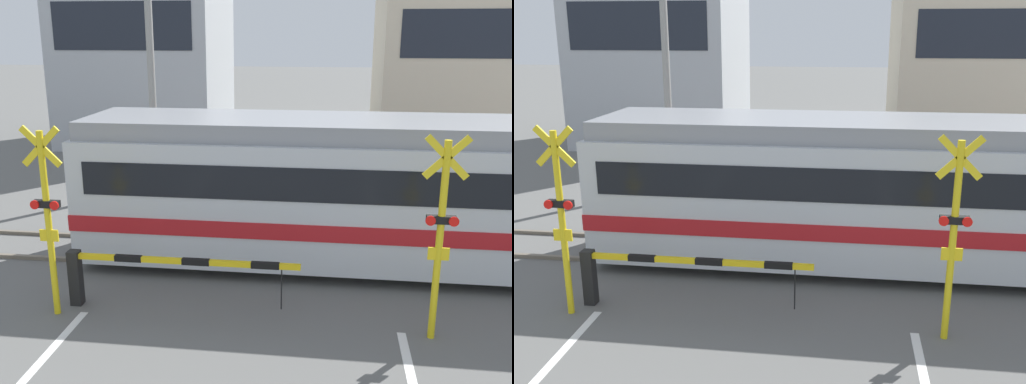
% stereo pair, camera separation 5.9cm
% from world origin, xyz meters
% --- Properties ---
extents(rail_track_near, '(50.00, 0.10, 0.08)m').
position_xyz_m(rail_track_near, '(0.00, 8.29, 0.04)').
color(rail_track_near, '#6B6051').
rests_on(rail_track_near, ground_plane).
extents(rail_track_far, '(50.00, 0.10, 0.08)m').
position_xyz_m(rail_track_far, '(0.00, 9.73, 0.04)').
color(rail_track_far, '#6B6051').
rests_on(rail_track_far, ground_plane).
extents(crossing_barrier_near, '(4.08, 0.20, 1.02)m').
position_xyz_m(crossing_barrier_near, '(-1.83, 6.43, 0.73)').
color(crossing_barrier_near, black).
rests_on(crossing_barrier_near, ground_plane).
extents(crossing_barrier_far, '(4.08, 0.20, 1.02)m').
position_xyz_m(crossing_barrier_far, '(1.83, 11.82, 0.73)').
color(crossing_barrier_far, black).
rests_on(crossing_barrier_far, ground_plane).
extents(crossing_signal_left, '(0.68, 0.15, 3.28)m').
position_xyz_m(crossing_signal_left, '(-3.14, 6.05, 1.81)').
color(crossing_signal_left, yellow).
rests_on(crossing_signal_left, ground_plane).
extents(crossing_signal_right, '(0.68, 0.15, 3.28)m').
position_xyz_m(crossing_signal_right, '(3.14, 6.05, 1.81)').
color(crossing_signal_right, yellow).
rests_on(crossing_signal_right, ground_plane).
extents(pedestrian, '(0.38, 0.22, 1.62)m').
position_xyz_m(pedestrian, '(-0.27, 15.53, 0.93)').
color(pedestrian, '#33384C').
rests_on(pedestrian, ground_plane).
extents(building_left_of_street, '(6.52, 6.27, 8.96)m').
position_xyz_m(building_left_of_street, '(-6.55, 22.34, 4.48)').
color(building_left_of_street, '#B2B7BC').
rests_on(building_left_of_street, ground_plane).
extents(building_right_of_street, '(6.79, 6.27, 8.45)m').
position_xyz_m(building_right_of_street, '(6.69, 22.34, 4.22)').
color(building_right_of_street, beige).
rests_on(building_right_of_street, ground_plane).
extents(utility_pole_streetside, '(0.22, 0.22, 8.09)m').
position_xyz_m(utility_pole_streetside, '(-3.89, 14.32, 4.04)').
color(utility_pole_streetside, gray).
rests_on(utility_pole_streetside, ground_plane).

